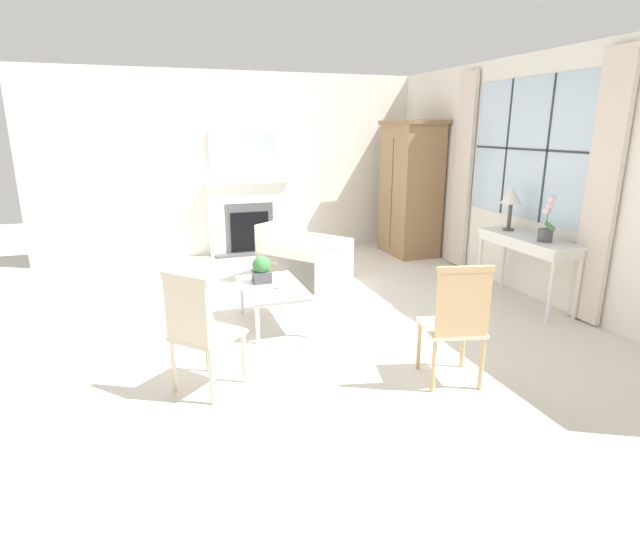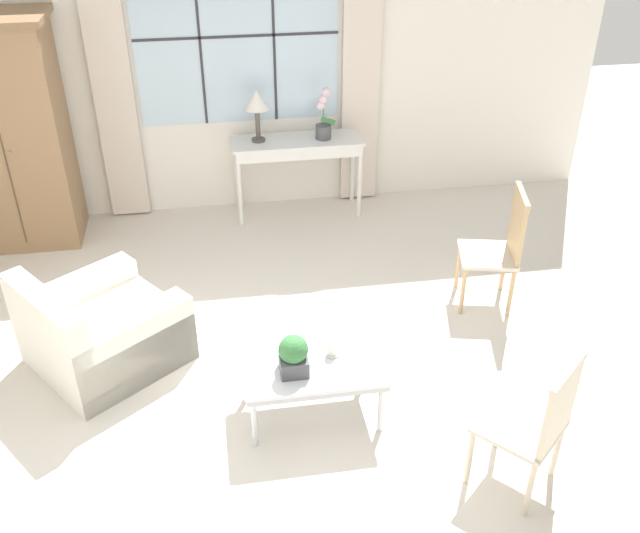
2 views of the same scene
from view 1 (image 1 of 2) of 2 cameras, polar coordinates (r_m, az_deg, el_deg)
ground_plane at (r=5.46m, az=-4.15°, el=-5.60°), size 14.00×14.00×0.00m
wall_back_windowed at (r=6.56m, az=22.41°, el=9.50°), size 7.20×0.14×2.80m
wall_left at (r=8.20m, az=-5.74°, el=11.53°), size 0.06×7.20×2.80m
fireplace at (r=8.08m, az=-8.22°, el=6.15°), size 0.34×1.34×1.95m
armoire at (r=8.07m, az=10.29°, el=8.76°), size 1.01×0.71×2.08m
console_table at (r=6.09m, az=22.67°, el=2.32°), size 1.27×0.44×0.79m
table_lamp at (r=6.30m, az=21.04°, el=7.33°), size 0.24×0.24×0.50m
potted_orchid at (r=5.85m, az=24.50°, el=4.40°), size 0.19×0.15×0.50m
armchair_upholstered at (r=6.65m, az=-1.92°, el=0.67°), size 1.31×1.30×0.76m
side_chair_wooden at (r=3.97m, az=15.36°, el=-5.76°), size 0.53×0.53×1.01m
accent_chair_wooden at (r=3.84m, az=-13.78°, el=-6.68°), size 0.62×0.62×0.97m
coffee_table at (r=5.10m, az=-5.50°, el=-2.62°), size 0.92×0.59×0.43m
potted_plant_small at (r=5.15m, az=-6.71°, el=-0.33°), size 0.19×0.19×0.28m
pillar_candle at (r=4.96m, az=-4.59°, el=-2.06°), size 0.09×0.09×0.11m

